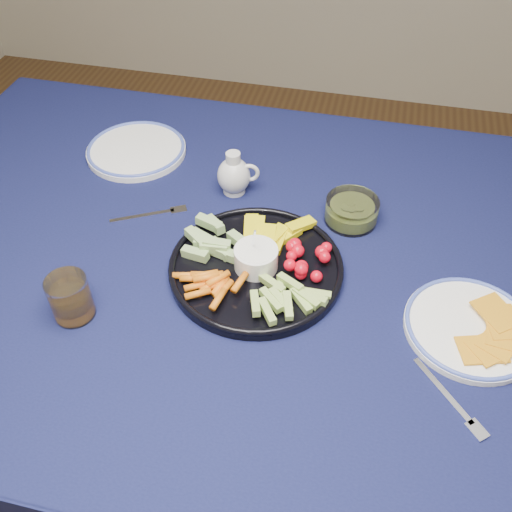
% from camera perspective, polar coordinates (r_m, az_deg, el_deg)
% --- Properties ---
extents(dining_table, '(1.67, 1.07, 0.75)m').
position_cam_1_polar(dining_table, '(1.15, 1.55, -3.15)').
color(dining_table, '#4D2F19').
rests_on(dining_table, ground).
extents(crudite_platter, '(0.32, 0.32, 0.10)m').
position_cam_1_polar(crudite_platter, '(1.04, -0.12, -0.86)').
color(crudite_platter, black).
rests_on(crudite_platter, dining_table).
extents(creamer_pitcher, '(0.09, 0.07, 0.10)m').
position_cam_1_polar(creamer_pitcher, '(1.21, -2.19, 8.07)').
color(creamer_pitcher, silver).
rests_on(creamer_pitcher, dining_table).
extents(pickle_bowl, '(0.11, 0.11, 0.05)m').
position_cam_1_polar(pickle_bowl, '(1.16, 9.52, 4.41)').
color(pickle_bowl, white).
rests_on(pickle_bowl, dining_table).
extents(cheese_plate, '(0.22, 0.22, 0.03)m').
position_cam_1_polar(cheese_plate, '(1.03, 20.69, -6.58)').
color(cheese_plate, white).
rests_on(cheese_plate, dining_table).
extents(juice_tumbler, '(0.07, 0.07, 0.08)m').
position_cam_1_polar(juice_tumbler, '(1.01, -18.01, -4.19)').
color(juice_tumbler, white).
rests_on(juice_tumbler, dining_table).
extents(fork_left, '(0.15, 0.09, 0.00)m').
position_cam_1_polar(fork_left, '(1.19, -10.05, 4.17)').
color(fork_left, white).
rests_on(fork_left, dining_table).
extents(fork_right, '(0.11, 0.13, 0.00)m').
position_cam_1_polar(fork_right, '(0.94, 19.21, -13.82)').
color(fork_right, white).
rests_on(fork_right, dining_table).
extents(side_plate_extra, '(0.23, 0.23, 0.02)m').
position_cam_1_polar(side_plate_extra, '(1.37, -11.88, 10.36)').
color(side_plate_extra, white).
rests_on(side_plate_extra, dining_table).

